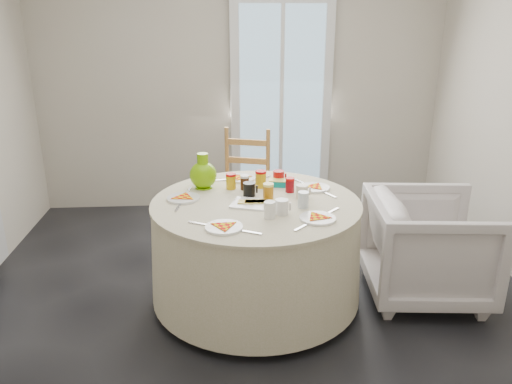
{
  "coord_description": "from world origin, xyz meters",
  "views": [
    {
      "loc": [
        -0.21,
        -2.99,
        1.89
      ],
      "look_at": [
        0.02,
        0.09,
        0.8
      ],
      "focal_mm": 35.0,
      "sensor_mm": 36.0,
      "label": 1
    }
  ],
  "objects": [
    {
      "name": "wooden_chair",
      "position": [
        -0.03,
        1.1,
        0.47
      ],
      "size": [
        0.54,
        0.53,
        0.98
      ],
      "primitive_type": null,
      "rotation": [
        0.0,
        0.0,
        -0.3
      ],
      "color": "gold",
      "rests_on": "floor"
    },
    {
      "name": "wall_back",
      "position": [
        0.0,
        2.0,
        1.3
      ],
      "size": [
        4.0,
        0.02,
        2.6
      ],
      "primitive_type": "cube",
      "color": "#BCB5A3",
      "rests_on": "floor"
    },
    {
      "name": "glass_door",
      "position": [
        0.4,
        1.95,
        1.05
      ],
      "size": [
        1.0,
        0.08,
        2.1
      ],
      "primitive_type": "cube",
      "color": "silver",
      "rests_on": "floor"
    },
    {
      "name": "cheese_platter",
      "position": [
        0.01,
        0.01,
        0.77
      ],
      "size": [
        0.37,
        0.29,
        0.04
      ],
      "primitive_type": null,
      "rotation": [
        0.0,
        0.0,
        -0.31
      ],
      "color": "white",
      "rests_on": "table"
    },
    {
      "name": "mugs_glasses",
      "position": [
        0.16,
        0.07,
        0.81
      ],
      "size": [
        0.82,
        0.82,
        0.11
      ],
      "primitive_type": null,
      "rotation": [
        0.0,
        0.0,
        0.42
      ],
      "color": "gray",
      "rests_on": "table"
    },
    {
      "name": "table",
      "position": [
        0.02,
        0.09,
        0.38
      ],
      "size": [
        1.42,
        1.42,
        0.72
      ],
      "primitive_type": "cylinder",
      "color": "beige",
      "rests_on": "floor"
    },
    {
      "name": "floor",
      "position": [
        0.0,
        0.0,
        0.0
      ],
      "size": [
        4.0,
        4.0,
        0.0
      ],
      "primitive_type": "plane",
      "color": "black",
      "rests_on": "ground"
    },
    {
      "name": "armchair",
      "position": [
        1.21,
        0.06,
        0.39
      ],
      "size": [
        0.81,
        0.86,
        0.82
      ],
      "primitive_type": "imported",
      "rotation": [
        0.0,
        0.0,
        1.48
      ],
      "color": "beige",
      "rests_on": "floor"
    },
    {
      "name": "place_settings",
      "position": [
        0.02,
        0.09,
        0.77
      ],
      "size": [
        1.24,
        1.24,
        0.02
      ],
      "primitive_type": null,
      "rotation": [
        0.0,
        0.0,
        -0.04
      ],
      "color": "silver",
      "rests_on": "table"
    },
    {
      "name": "butter_tub",
      "position": [
        0.19,
        0.39,
        0.79
      ],
      "size": [
        0.14,
        0.11,
        0.05
      ],
      "primitive_type": "cube",
      "rotation": [
        0.0,
        0.0,
        -0.18
      ],
      "color": "#03918C",
      "rests_on": "table"
    },
    {
      "name": "jar_cluster",
      "position": [
        0.05,
        0.3,
        0.82
      ],
      "size": [
        0.52,
        0.39,
        0.14
      ],
      "primitive_type": null,
      "rotation": [
        0.0,
        0.0,
        0.39
      ],
      "color": "#A5501F",
      "rests_on": "table"
    },
    {
      "name": "green_pitcher",
      "position": [
        -0.34,
        0.38,
        0.87
      ],
      "size": [
        0.21,
        0.21,
        0.25
      ],
      "primitive_type": null,
      "rotation": [
        0.0,
        0.0,
        0.1
      ],
      "color": "#67A903",
      "rests_on": "table"
    }
  ]
}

